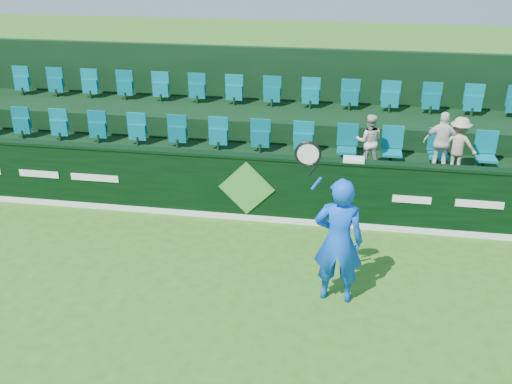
% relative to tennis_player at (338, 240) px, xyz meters
% --- Properties ---
extents(ground, '(60.00, 60.00, 0.00)m').
position_rel_tennis_player_xyz_m(ground, '(-1.81, -1.58, -1.03)').
color(ground, '#306417').
rests_on(ground, ground).
extents(sponsor_hoarding, '(16.00, 0.25, 1.35)m').
position_rel_tennis_player_xyz_m(sponsor_hoarding, '(-1.80, 2.42, -0.35)').
color(sponsor_hoarding, black).
rests_on(sponsor_hoarding, ground).
extents(stand_tier_front, '(16.00, 2.00, 0.80)m').
position_rel_tennis_player_xyz_m(stand_tier_front, '(-1.81, 3.52, -0.63)').
color(stand_tier_front, black).
rests_on(stand_tier_front, ground).
extents(stand_tier_back, '(16.00, 1.80, 1.30)m').
position_rel_tennis_player_xyz_m(stand_tier_back, '(-1.81, 5.42, -0.38)').
color(stand_tier_back, black).
rests_on(stand_tier_back, ground).
extents(stand_rear, '(16.00, 4.10, 2.60)m').
position_rel_tennis_player_xyz_m(stand_rear, '(-1.81, 5.86, 0.19)').
color(stand_rear, black).
rests_on(stand_rear, ground).
extents(seat_row_front, '(13.50, 0.50, 0.60)m').
position_rel_tennis_player_xyz_m(seat_row_front, '(-1.81, 3.92, 0.07)').
color(seat_row_front, '#056E7F').
rests_on(seat_row_front, stand_tier_front).
extents(seat_row_back, '(13.50, 0.50, 0.60)m').
position_rel_tennis_player_xyz_m(seat_row_back, '(-1.81, 5.72, 0.57)').
color(seat_row_back, '#056E7F').
rests_on(seat_row_back, stand_tier_back).
extents(tennis_player, '(1.14, 0.52, 2.68)m').
position_rel_tennis_player_xyz_m(tennis_player, '(0.00, 0.00, 0.00)').
color(tennis_player, blue).
rests_on(tennis_player, ground).
extents(spectator_left, '(0.55, 0.44, 1.11)m').
position_rel_tennis_player_xyz_m(spectator_left, '(0.48, 3.54, 0.33)').
color(spectator_left, beige).
rests_on(spectator_left, stand_tier_front).
extents(spectator_middle, '(0.75, 0.38, 1.23)m').
position_rel_tennis_player_xyz_m(spectator_middle, '(1.90, 3.54, 0.39)').
color(spectator_middle, white).
rests_on(spectator_middle, stand_tier_front).
extents(spectator_right, '(0.83, 0.61, 1.14)m').
position_rel_tennis_player_xyz_m(spectator_right, '(2.21, 3.54, 0.34)').
color(spectator_right, tan).
rests_on(spectator_right, stand_tier_front).
extents(towel, '(0.39, 0.25, 0.06)m').
position_rel_tennis_player_xyz_m(towel, '(0.18, 2.42, 0.35)').
color(towel, white).
rests_on(towel, sponsor_hoarding).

